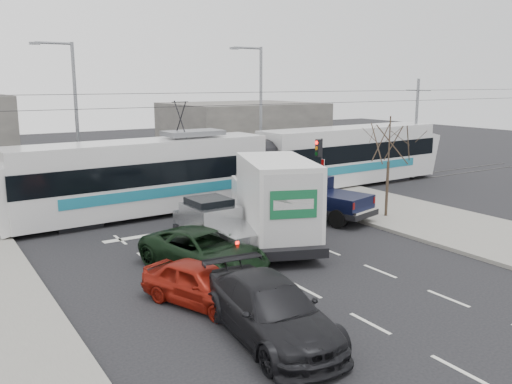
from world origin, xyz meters
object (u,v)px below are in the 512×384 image
street_lamp_near (259,108)px  red_car (200,284)px  bare_tree (389,144)px  navy_pickup (314,194)px  traffic_signal (319,157)px  tram (259,164)px  green_car (204,250)px  street_lamp_far (73,111)px  box_truck (274,201)px  silver_pickup (218,224)px  dark_car (271,310)px

street_lamp_near → red_car: 20.91m
bare_tree → navy_pickup: bare_tree is taller
street_lamp_near → traffic_signal: bearing=-96.4°
tram → green_car: size_ratio=5.35×
traffic_signal → street_lamp_far: 14.47m
navy_pickup → traffic_signal: bearing=30.0°
street_lamp_near → tram: 5.57m
bare_tree → box_truck: 7.44m
street_lamp_near → silver_pickup: bearing=-129.3°
bare_tree → traffic_signal: 4.28m
bare_tree → traffic_signal: size_ratio=1.39×
street_lamp_near → box_truck: bearing=-120.0°
bare_tree → green_car: bearing=-170.4°
bare_tree → green_car: size_ratio=0.95×
traffic_signal → silver_pickup: (-8.37, -3.74, -1.75)m
street_lamp_far → red_car: (-1.00, -18.16, -4.43)m
box_truck → navy_pickup: bearing=52.9°
street_lamp_far → green_car: street_lamp_far is taller
street_lamp_far → green_car: size_ratio=1.71×
traffic_signal → green_car: (-10.10, -5.89, -2.01)m
bare_tree → traffic_signal: (-1.13, 4.00, -1.05)m
silver_pickup → dark_car: (-2.68, -7.94, -0.20)m
tram → dark_car: size_ratio=5.19×
box_truck → red_car: (-5.63, -4.23, -1.15)m
box_truck → green_car: 4.46m
dark_car → bare_tree: bearing=38.3°
box_truck → red_car: 7.13m
navy_pickup → tram: bearing=73.4°
street_lamp_far → red_car: 18.72m
bare_tree → red_car: bare_tree is taller
street_lamp_near → red_car: size_ratio=2.26×
navy_pickup → red_car: 12.05m
red_car → bare_tree: bearing=-1.1°
tram → red_car: size_ratio=7.09×
red_car → box_truck: bearing=15.8°
bare_tree → tram: bearing=110.0°
red_car → street_lamp_near: bearing=31.2°
tram → silver_pickup: (-6.74, -7.31, -1.05)m
street_lamp_far → green_car: bearing=-87.9°
dark_car → navy_pickup: bearing=52.9°
green_car → dark_car: size_ratio=0.97×
navy_pickup → green_car: 9.30m
silver_pickup → navy_pickup: size_ratio=0.92×
traffic_signal → red_car: size_ratio=0.90×
silver_pickup → red_car: silver_pickup is taller
street_lamp_near → silver_pickup: street_lamp_near is taller
green_car → street_lamp_near: bearing=35.1°
street_lamp_near → dark_car: street_lamp_near is taller
street_lamp_far → tram: (9.03, -5.94, -3.07)m
traffic_signal → street_lamp_far: size_ratio=0.40×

